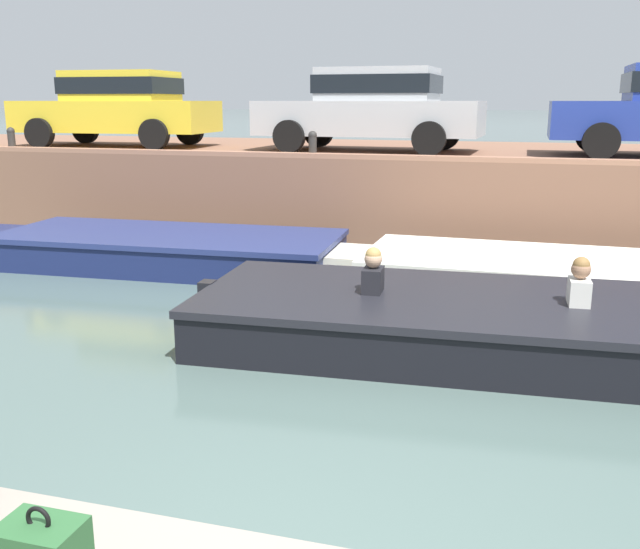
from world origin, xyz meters
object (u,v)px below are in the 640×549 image
object	(u,v)px
boat_moored_west_navy	(154,249)
car_left_inner_silver	(373,106)
motorboat_passing	(514,326)
car_leftmost_yellow	(118,105)
mooring_bollard_west	(11,138)
boat_moored_central_cream	(540,275)
mooring_bollard_mid	(313,143)

from	to	relation	value
boat_moored_west_navy	car_left_inner_silver	bearing A→B (deg)	55.07
motorboat_passing	car_leftmost_yellow	distance (m)	10.72
motorboat_passing	mooring_bollard_west	xyz separation A→B (m)	(-9.67, 4.60, 1.54)
boat_moored_central_cream	car_leftmost_yellow	world-z (taller)	car_leftmost_yellow
motorboat_passing	car_left_inner_silver	distance (m)	7.30
mooring_bollard_west	mooring_bollard_mid	xyz separation A→B (m)	(6.12, 0.00, 0.00)
motorboat_passing	mooring_bollard_mid	size ratio (longest dim) A/B	16.38
car_left_inner_silver	mooring_bollard_mid	world-z (taller)	car_left_inner_silver
boat_moored_west_navy	mooring_bollard_mid	distance (m)	3.25
boat_moored_central_cream	motorboat_passing	distance (m)	2.57
boat_moored_west_navy	mooring_bollard_mid	bearing A→B (deg)	45.60
boat_moored_central_cream	car_left_inner_silver	size ratio (longest dim) A/B	1.46
car_left_inner_silver	boat_moored_west_navy	bearing A→B (deg)	-124.93
car_left_inner_silver	mooring_bollard_mid	size ratio (longest dim) A/B	9.60
motorboat_passing	mooring_bollard_west	world-z (taller)	mooring_bollard_west
car_leftmost_yellow	mooring_bollard_mid	xyz separation A→B (m)	(4.81, -1.77, -0.61)
boat_moored_west_navy	car_left_inner_silver	world-z (taller)	car_left_inner_silver
boat_moored_central_cream	car_left_inner_silver	bearing A→B (deg)	129.76
boat_moored_west_navy	car_leftmost_yellow	world-z (taller)	car_leftmost_yellow
mooring_bollard_west	motorboat_passing	bearing A→B (deg)	-25.43
car_leftmost_yellow	mooring_bollard_mid	distance (m)	5.16
boat_moored_west_navy	boat_moored_central_cream	size ratio (longest dim) A/B	1.02
car_leftmost_yellow	mooring_bollard_mid	size ratio (longest dim) A/B	9.45
boat_moored_central_cream	mooring_bollard_west	bearing A→B (deg)	168.42
motorboat_passing	car_leftmost_yellow	xyz separation A→B (m)	(-8.36, 6.36, 2.15)
mooring_bollard_west	mooring_bollard_mid	bearing A→B (deg)	0.00
boat_moored_west_navy	car_left_inner_silver	distance (m)	5.11
boat_moored_west_navy	car_left_inner_silver	size ratio (longest dim) A/B	1.49
boat_moored_central_cream	car_leftmost_yellow	xyz separation A→B (m)	(-8.63, 3.80, 2.18)
boat_moored_west_navy	mooring_bollard_west	xyz separation A→B (m)	(-4.13, 2.03, 1.56)
boat_moored_west_navy	boat_moored_central_cream	world-z (taller)	boat_moored_west_navy
motorboat_passing	mooring_bollard_west	size ratio (longest dim) A/B	16.38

